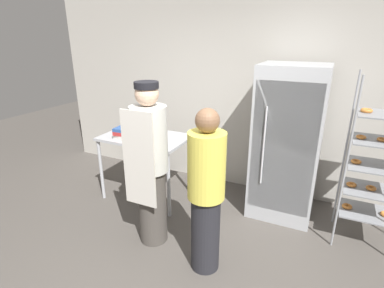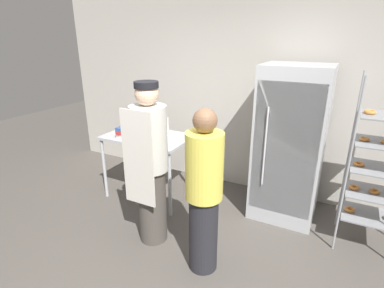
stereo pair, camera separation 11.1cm
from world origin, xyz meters
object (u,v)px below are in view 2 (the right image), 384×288
binder_stack (129,132)px  person_customer (204,193)px  donut_box (156,132)px  blender_pitcher (145,121)px  refrigerator (289,145)px  baking_rack (380,169)px  person_baker (150,164)px

binder_stack → person_customer: size_ratio=0.18×
person_customer → donut_box: bearing=139.8°
donut_box → blender_pitcher: blender_pitcher is taller
blender_pitcher → refrigerator: bearing=5.3°
donut_box → person_customer: (1.18, -1.00, -0.12)m
baking_rack → binder_stack: 2.89m
refrigerator → blender_pitcher: (-1.97, -0.18, 0.08)m
baking_rack → blender_pitcher: size_ratio=6.84×
blender_pitcher → person_baker: bearing=-51.8°
blender_pitcher → person_baker: (0.80, -1.01, -0.10)m
refrigerator → donut_box: bearing=-168.7°
refrigerator → binder_stack: (-1.94, -0.58, 0.03)m
blender_pitcher → binder_stack: bearing=-85.7°
baking_rack → person_baker: size_ratio=1.04×
refrigerator → binder_stack: size_ratio=6.48×
binder_stack → person_baker: person_baker is taller
refrigerator → person_customer: refrigerator is taller
refrigerator → person_baker: 1.68m
baking_rack → donut_box: 2.60m
donut_box → person_customer: 1.55m
baking_rack → refrigerator: bearing=167.0°
baking_rack → blender_pitcher: (-2.89, 0.03, 0.11)m
baking_rack → person_baker: 2.31m
binder_stack → refrigerator: bearing=16.6°
baking_rack → blender_pitcher: 2.89m
refrigerator → baking_rack: bearing=-13.0°
person_customer → person_baker: bearing=168.6°
refrigerator → person_baker: size_ratio=1.06×
person_baker → person_customer: size_ratio=1.10×
baking_rack → person_customer: bearing=-141.6°
baking_rack → person_customer: size_ratio=1.14×
binder_stack → person_baker: bearing=-38.8°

